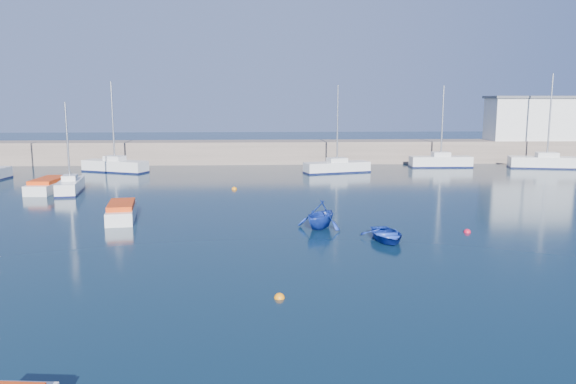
{
  "coord_description": "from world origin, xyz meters",
  "views": [
    {
      "loc": [
        -2.54,
        -20.78,
        7.49
      ],
      "look_at": [
        -0.84,
        14.78,
        1.6
      ],
      "focal_mm": 35.0,
      "sensor_mm": 36.0,
      "label": 1
    }
  ],
  "objects_px": {
    "sailboat_7": "(441,161)",
    "dinghy_left": "(320,215)",
    "motorboat_1": "(122,212)",
    "harbor_office": "(530,119)",
    "sailboat_5": "(115,166)",
    "sailboat_3": "(70,186)",
    "sailboat_6": "(337,167)",
    "motorboat_2": "(49,185)",
    "sailboat_8": "(546,162)",
    "dinghy_center": "(386,235)"
  },
  "relations": [
    {
      "from": "sailboat_7",
      "to": "dinghy_left",
      "type": "distance_m",
      "value": 33.82
    },
    {
      "from": "sailboat_7",
      "to": "motorboat_1",
      "type": "height_order",
      "value": "sailboat_7"
    },
    {
      "from": "harbor_office",
      "to": "sailboat_5",
      "type": "xyz_separation_m",
      "value": [
        -47.82,
        -7.79,
        -4.43
      ]
    },
    {
      "from": "sailboat_7",
      "to": "sailboat_3",
      "type": "bearing_deg",
      "value": 114.13
    },
    {
      "from": "dinghy_left",
      "to": "sailboat_5",
      "type": "bearing_deg",
      "value": 155.95
    },
    {
      "from": "sailboat_3",
      "to": "motorboat_1",
      "type": "bearing_deg",
      "value": -67.39
    },
    {
      "from": "sailboat_3",
      "to": "dinghy_left",
      "type": "height_order",
      "value": "sailboat_3"
    },
    {
      "from": "sailboat_6",
      "to": "motorboat_2",
      "type": "relative_size",
      "value": 1.63
    },
    {
      "from": "sailboat_3",
      "to": "sailboat_7",
      "type": "xyz_separation_m",
      "value": [
        35.56,
        15.73,
        0.1
      ]
    },
    {
      "from": "sailboat_3",
      "to": "dinghy_left",
      "type": "distance_m",
      "value": 23.41
    },
    {
      "from": "harbor_office",
      "to": "motorboat_1",
      "type": "xyz_separation_m",
      "value": [
        -41.35,
        -31.75,
        -4.58
      ]
    },
    {
      "from": "sailboat_5",
      "to": "motorboat_1",
      "type": "relative_size",
      "value": 1.96
    },
    {
      "from": "sailboat_8",
      "to": "motorboat_1",
      "type": "height_order",
      "value": "sailboat_8"
    },
    {
      "from": "sailboat_8",
      "to": "motorboat_2",
      "type": "height_order",
      "value": "sailboat_8"
    },
    {
      "from": "sailboat_3",
      "to": "sailboat_5",
      "type": "height_order",
      "value": "sailboat_5"
    },
    {
      "from": "sailboat_3",
      "to": "motorboat_2",
      "type": "distance_m",
      "value": 2.1
    },
    {
      "from": "harbor_office",
      "to": "sailboat_3",
      "type": "relative_size",
      "value": 1.37
    },
    {
      "from": "sailboat_7",
      "to": "sailboat_8",
      "type": "xyz_separation_m",
      "value": [
        11.38,
        -1.45,
        0.01
      ]
    },
    {
      "from": "sailboat_8",
      "to": "dinghy_center",
      "type": "distance_m",
      "value": 39.76
    },
    {
      "from": "sailboat_8",
      "to": "dinghy_left",
      "type": "height_order",
      "value": "sailboat_8"
    },
    {
      "from": "sailboat_5",
      "to": "sailboat_6",
      "type": "bearing_deg",
      "value": -71.04
    },
    {
      "from": "sailboat_6",
      "to": "sailboat_7",
      "type": "relative_size",
      "value": 1.0
    },
    {
      "from": "sailboat_7",
      "to": "motorboat_1",
      "type": "relative_size",
      "value": 1.9
    },
    {
      "from": "sailboat_6",
      "to": "motorboat_1",
      "type": "height_order",
      "value": "sailboat_6"
    },
    {
      "from": "harbor_office",
      "to": "dinghy_left",
      "type": "xyz_separation_m",
      "value": [
        -29.11,
        -34.74,
        -4.28
      ]
    },
    {
      "from": "sailboat_8",
      "to": "dinghy_center",
      "type": "xyz_separation_m",
      "value": [
        -24.76,
        -31.11,
        -0.35
      ]
    },
    {
      "from": "harbor_office",
      "to": "dinghy_center",
      "type": "relative_size",
      "value": 3.13
    },
    {
      "from": "sailboat_3",
      "to": "sailboat_5",
      "type": "relative_size",
      "value": 0.79
    },
    {
      "from": "sailboat_3",
      "to": "motorboat_1",
      "type": "relative_size",
      "value": 1.54
    },
    {
      "from": "dinghy_left",
      "to": "motorboat_1",
      "type": "bearing_deg",
      "value": -162.51
    },
    {
      "from": "sailboat_7",
      "to": "dinghy_center",
      "type": "xyz_separation_m",
      "value": [
        -13.38,
        -32.56,
        -0.34
      ]
    },
    {
      "from": "dinghy_center",
      "to": "dinghy_left",
      "type": "xyz_separation_m",
      "value": [
        -3.23,
        3.1,
        0.48
      ]
    },
    {
      "from": "sailboat_5",
      "to": "sailboat_8",
      "type": "height_order",
      "value": "sailboat_8"
    },
    {
      "from": "sailboat_5",
      "to": "sailboat_7",
      "type": "height_order",
      "value": "sailboat_5"
    },
    {
      "from": "sailboat_6",
      "to": "sailboat_7",
      "type": "bearing_deg",
      "value": -87.46
    },
    {
      "from": "motorboat_2",
      "to": "sailboat_8",
      "type": "bearing_deg",
      "value": 18.16
    },
    {
      "from": "harbor_office",
      "to": "sailboat_3",
      "type": "bearing_deg",
      "value": -156.39
    },
    {
      "from": "sailboat_7",
      "to": "sailboat_8",
      "type": "distance_m",
      "value": 11.47
    },
    {
      "from": "sailboat_8",
      "to": "dinghy_center",
      "type": "height_order",
      "value": "sailboat_8"
    },
    {
      "from": "sailboat_8",
      "to": "sailboat_3",
      "type": "bearing_deg",
      "value": 119.21
    },
    {
      "from": "sailboat_3",
      "to": "sailboat_5",
      "type": "xyz_separation_m",
      "value": [
        0.25,
        13.22,
        0.1
      ]
    },
    {
      "from": "dinghy_center",
      "to": "motorboat_2",
      "type": "bearing_deg",
      "value": 138.79
    },
    {
      "from": "sailboat_6",
      "to": "motorboat_2",
      "type": "xyz_separation_m",
      "value": [
        -25.32,
        -10.86,
        -0.09
      ]
    },
    {
      "from": "sailboat_8",
      "to": "dinghy_left",
      "type": "bearing_deg",
      "value": 147.31
    },
    {
      "from": "sailboat_5",
      "to": "motorboat_2",
      "type": "bearing_deg",
      "value": -167.0
    },
    {
      "from": "sailboat_6",
      "to": "sailboat_7",
      "type": "distance_m",
      "value": 12.92
    },
    {
      "from": "sailboat_5",
      "to": "dinghy_left",
      "type": "xyz_separation_m",
      "value": [
        18.71,
        -26.95,
        0.15
      ]
    },
    {
      "from": "harbor_office",
      "to": "motorboat_2",
      "type": "height_order",
      "value": "harbor_office"
    },
    {
      "from": "sailboat_8",
      "to": "motorboat_2",
      "type": "bearing_deg",
      "value": 117.81
    },
    {
      "from": "motorboat_1",
      "to": "dinghy_center",
      "type": "height_order",
      "value": "motorboat_1"
    }
  ]
}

